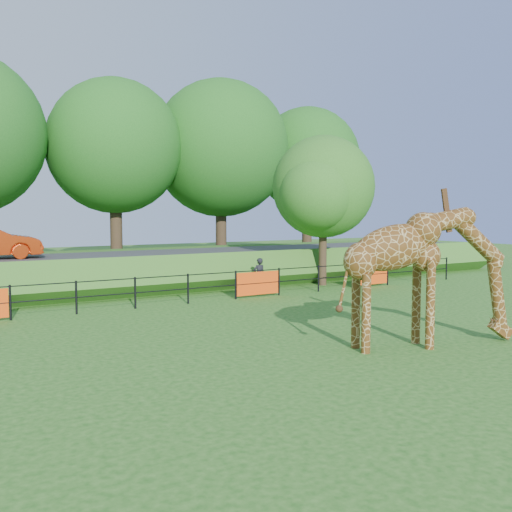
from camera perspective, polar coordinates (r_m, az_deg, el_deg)
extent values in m
plane|color=#1E5415|center=(14.24, 7.28, -9.12)|extent=(90.00, 90.00, 0.00)
cube|color=#1E5415|center=(27.75, -13.44, -1.24)|extent=(40.00, 9.00, 1.30)
cube|color=#2F2F31|center=(26.28, -12.42, 0.02)|extent=(40.00, 5.00, 0.12)
imported|color=black|center=(23.58, 0.32, -1.93)|extent=(0.52, 0.34, 1.44)
cylinder|color=#342217|center=(26.08, 6.69, 0.59)|extent=(0.36, 0.36, 3.20)
sphere|color=#2A641C|center=(26.05, 6.75, 6.89)|extent=(4.60, 4.60, 4.60)
sphere|color=#2A641C|center=(27.29, 7.72, 5.80)|extent=(3.45, 3.45, 3.45)
sphere|color=#2A641C|center=(24.92, 6.08, 6.22)|extent=(3.22, 3.22, 3.22)
cylinder|color=#342217|center=(34.43, -13.81, 2.91)|extent=(0.70, 0.70, 5.00)
sphere|color=#154F16|center=(34.64, -13.95, 10.62)|extent=(7.80, 7.80, 7.80)
cylinder|color=#342217|center=(37.23, -3.51, 3.13)|extent=(0.70, 0.70, 5.00)
sphere|color=#154F16|center=(37.44, -3.55, 10.68)|extent=(8.80, 8.80, 8.80)
cylinder|color=#342217|center=(41.04, 5.12, 3.24)|extent=(0.70, 0.70, 5.00)
sphere|color=#154F16|center=(41.20, 5.16, 9.56)|extent=(7.40, 7.40, 7.40)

